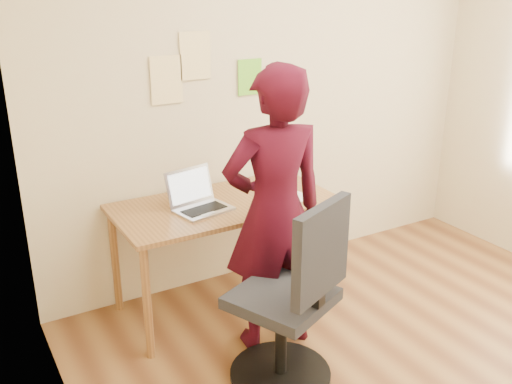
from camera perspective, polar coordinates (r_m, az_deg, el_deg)
room at (r=2.77m, az=21.46°, el=4.05°), size 3.58×3.58×2.78m
desk at (r=3.66m, az=-3.15°, el=-2.28°), size 1.40×0.70×0.74m
laptop at (r=3.52m, az=-5.78°, el=-0.89°), size 0.38×0.35×0.24m
paper_sheet at (r=3.75m, az=2.81°, el=-0.25°), size 0.28×0.37×0.00m
phone at (r=3.57m, az=0.87°, el=-1.25°), size 0.11×0.14×0.01m
wall_note_left at (r=3.67m, az=-8.94°, el=11.01°), size 0.21×0.00×0.30m
wall_note_mid at (r=3.73m, az=-6.08°, el=13.41°), size 0.21×0.00×0.30m
wall_note_right at (r=3.93m, az=-0.61°, el=11.42°), size 0.18×0.00×0.24m
office_chair at (r=3.04m, az=3.68°, el=-11.54°), size 0.62×0.63×1.08m
person at (r=3.21m, az=1.85°, el=-2.06°), size 0.66×0.48×1.68m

